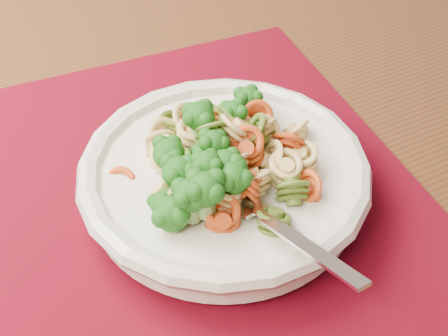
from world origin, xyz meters
The scene contains 5 objects.
dining_table centered at (0.32, 0.57, 0.67)m, with size 1.76×1.50×0.77m.
placemat centered at (0.29, 0.53, 0.77)m, with size 0.49×0.38×0.00m, color #4E0310.
pasta_bowl centered at (0.30, 0.55, 0.80)m, with size 0.25×0.25×0.05m.
pasta_broccoli_heap centered at (0.30, 0.55, 0.82)m, with size 0.21×0.21×0.06m, color tan, non-canonical shape.
fork centered at (0.34, 0.52, 0.81)m, with size 0.19×0.02×0.01m, color silver, non-canonical shape.
Camera 1 is at (0.53, 0.25, 1.17)m, focal length 50.00 mm.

